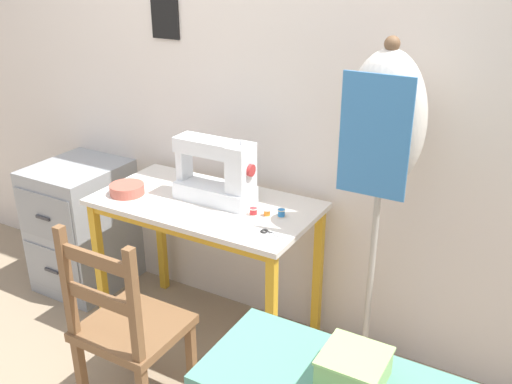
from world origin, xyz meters
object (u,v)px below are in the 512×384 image
at_px(sewing_machine, 219,174).
at_px(thread_spool_near_machine, 253,211).
at_px(wooden_chair, 128,329).
at_px(scissors, 271,233).
at_px(thread_spool_mid_table, 267,213).
at_px(thread_spool_far_edge, 281,213).
at_px(dress_form, 383,145).
at_px(filing_cabinet, 83,226).
at_px(fabric_bowl, 127,189).
at_px(storage_box, 354,368).

height_order(sewing_machine, thread_spool_near_machine, sewing_machine).
xyz_separation_m(sewing_machine, wooden_chair, (-0.05, -0.63, -0.48)).
xyz_separation_m(scissors, thread_spool_mid_table, (-0.10, 0.14, 0.01)).
relative_size(thread_spool_far_edge, dress_form, 0.03).
distance_m(thread_spool_far_edge, filing_cabinet, 1.38).
distance_m(filing_cabinet, dress_form, 1.89).
relative_size(sewing_machine, wooden_chair, 0.44).
bearing_deg(thread_spool_mid_table, thread_spool_near_machine, -160.21).
height_order(sewing_machine, scissors, sewing_machine).
bearing_deg(fabric_bowl, sewing_machine, 19.14).
height_order(fabric_bowl, scissors, fabric_bowl).
bearing_deg(storage_box, filing_cabinet, 155.04).
bearing_deg(storage_box, wooden_chair, 166.36).
xyz_separation_m(thread_spool_near_machine, thread_spool_mid_table, (0.06, 0.02, -0.00)).
relative_size(scissors, thread_spool_near_machine, 3.22).
relative_size(wooden_chair, dress_form, 0.58).
height_order(scissors, thread_spool_near_machine, thread_spool_near_machine).
height_order(thread_spool_far_edge, wooden_chair, wooden_chair).
xyz_separation_m(thread_spool_mid_table, dress_form, (0.47, 0.08, 0.37)).
relative_size(fabric_bowl, wooden_chair, 0.18).
relative_size(fabric_bowl, dress_form, 0.11).
relative_size(fabric_bowl, thread_spool_near_machine, 3.93).
xyz_separation_m(filing_cabinet, storage_box, (1.98, -0.92, 0.48)).
bearing_deg(dress_form, storage_box, -74.76).
bearing_deg(scissors, thread_spool_mid_table, 123.61).
bearing_deg(filing_cabinet, fabric_bowl, -19.09).
relative_size(sewing_machine, scissors, 2.89).
bearing_deg(storage_box, scissors, 131.57).
xyz_separation_m(sewing_machine, scissors, (0.37, -0.17, -0.14)).
xyz_separation_m(scissors, dress_form, (0.38, 0.22, 0.39)).
bearing_deg(dress_form, thread_spool_far_edge, -172.04).
xyz_separation_m(sewing_machine, filing_cabinet, (-0.98, 0.04, -0.53)).
bearing_deg(thread_spool_far_edge, fabric_bowl, -169.18).
distance_m(thread_spool_mid_table, wooden_chair, 0.77).
bearing_deg(scissors, sewing_machine, 155.05).
bearing_deg(fabric_bowl, wooden_chair, -51.22).
bearing_deg(thread_spool_mid_table, fabric_bowl, -170.05).
relative_size(fabric_bowl, filing_cabinet, 0.22).
distance_m(sewing_machine, scissors, 0.43).
distance_m(thread_spool_mid_table, dress_form, 0.61).
bearing_deg(sewing_machine, thread_spool_near_machine, -12.62).
relative_size(sewing_machine, dress_form, 0.25).
bearing_deg(filing_cabinet, dress_form, 0.46).
bearing_deg(wooden_chair, storage_box, -13.64).
distance_m(scissors, thread_spool_far_edge, 0.17).
distance_m(thread_spool_near_machine, filing_cabinet, 1.27).
xyz_separation_m(scissors, storage_box, (0.63, -0.71, 0.08)).
relative_size(thread_spool_near_machine, dress_form, 0.03).
distance_m(sewing_machine, thread_spool_mid_table, 0.30).
bearing_deg(fabric_bowl, thread_spool_mid_table, 9.95).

